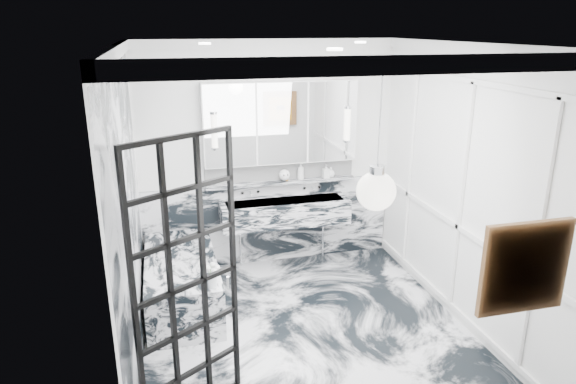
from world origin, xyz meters
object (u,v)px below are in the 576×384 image
object	(u,v)px
trough_sink	(285,212)
mirror_cabinet	(281,123)
crittall_door	(188,286)
bathtub	(182,281)

from	to	relation	value
trough_sink	mirror_cabinet	bearing A→B (deg)	90.00
crittall_door	trough_sink	size ratio (longest dim) A/B	1.40
crittall_door	trough_sink	world-z (taller)	crittall_door
trough_sink	crittall_door	bearing A→B (deg)	-119.08
mirror_cabinet	bathtub	xyz separation A→B (m)	(-1.32, -0.83, -1.54)
crittall_door	bathtub	xyz separation A→B (m)	(-0.01, 1.71, -0.84)
crittall_door	bathtub	bearing A→B (deg)	57.92
mirror_cabinet	bathtub	distance (m)	2.20
crittall_door	mirror_cabinet	bearing A→B (deg)	30.26
trough_sink	bathtub	world-z (taller)	trough_sink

